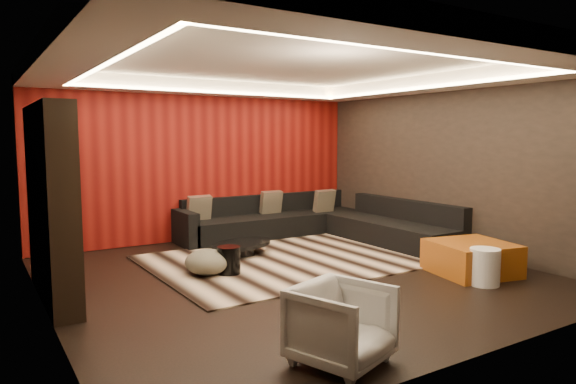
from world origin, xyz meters
TOP-DOWN VIEW (x-y plane):
  - floor at (0.00, 0.00)m, footprint 6.00×6.00m
  - ceiling at (0.00, 0.00)m, footprint 6.00×6.00m
  - wall_back at (0.00, 3.01)m, footprint 6.00×0.02m
  - wall_left at (-3.01, 0.00)m, footprint 0.02×6.00m
  - wall_right at (3.01, 0.00)m, footprint 0.02×6.00m
  - red_feature_wall at (0.00, 2.97)m, footprint 5.98×0.05m
  - soffit_back at (0.00, 2.70)m, footprint 6.00×0.60m
  - soffit_front at (0.00, -2.70)m, footprint 6.00×0.60m
  - soffit_left at (-2.70, 0.00)m, footprint 0.60×4.80m
  - soffit_right at (2.70, 0.00)m, footprint 0.60×4.80m
  - cove_back at (0.00, 2.36)m, footprint 4.80×0.08m
  - cove_front at (0.00, -2.36)m, footprint 4.80×0.08m
  - cove_left at (-2.36, 0.00)m, footprint 0.08×4.80m
  - cove_right at (2.36, 0.00)m, footprint 0.08×4.80m
  - tv_surround at (-2.85, 0.60)m, footprint 0.30×2.00m
  - tv_screen at (-2.69, 0.60)m, footprint 0.04×1.30m
  - tv_shelf at (-2.69, 0.60)m, footprint 0.04×1.60m
  - rug at (0.40, 0.75)m, footprint 4.06×3.08m
  - coffee_table at (-0.08, 1.37)m, footprint 1.47×1.47m
  - drum_stool at (-0.72, 0.46)m, footprint 0.35×0.35m
  - striped_pouf at (-0.98, 0.58)m, footprint 0.76×0.76m
  - white_side_table at (1.78, -1.66)m, footprint 0.46×0.46m
  - orange_ottoman at (2.08, -1.23)m, footprint 1.15×1.15m
  - armchair at (-1.13, -2.50)m, footprint 0.89×0.91m
  - sectional_sofa at (1.73, 1.86)m, footprint 3.65×3.50m
  - throw_pillows at (1.06, 2.55)m, footprint 2.86×0.57m

SIDE VIEW (x-z plane):
  - floor at x=0.00m, z-range -0.02..0.00m
  - rug at x=0.40m, z-range 0.00..0.02m
  - coffee_table at x=-0.08m, z-range 0.02..0.21m
  - striped_pouf at x=-0.98m, z-range 0.02..0.35m
  - drum_stool at x=-0.72m, z-range 0.02..0.39m
  - orange_ottoman at x=2.08m, z-range 0.00..0.43m
  - white_side_table at x=1.78m, z-range 0.00..0.46m
  - sectional_sofa at x=1.73m, z-range -0.11..0.64m
  - armchair at x=-1.13m, z-range 0.00..0.65m
  - throw_pillows at x=1.06m, z-range 0.40..0.84m
  - tv_shelf at x=-2.69m, z-range 0.68..0.72m
  - tv_surround at x=-2.85m, z-range 0.00..2.20m
  - wall_back at x=0.00m, z-range 0.00..2.80m
  - wall_left at x=-3.01m, z-range 0.00..2.80m
  - wall_right at x=3.01m, z-range 0.00..2.80m
  - red_feature_wall at x=0.00m, z-range 0.01..2.79m
  - tv_screen at x=-2.69m, z-range 1.05..1.85m
  - cove_back at x=0.00m, z-range 2.58..2.62m
  - cove_front at x=0.00m, z-range 2.58..2.62m
  - cove_left at x=-2.36m, z-range 2.58..2.62m
  - cove_right at x=2.36m, z-range 2.58..2.62m
  - soffit_back at x=0.00m, z-range 2.58..2.80m
  - soffit_front at x=0.00m, z-range 2.58..2.80m
  - soffit_left at x=-2.70m, z-range 2.58..2.80m
  - soffit_right at x=2.70m, z-range 2.58..2.80m
  - ceiling at x=0.00m, z-range 2.80..2.82m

